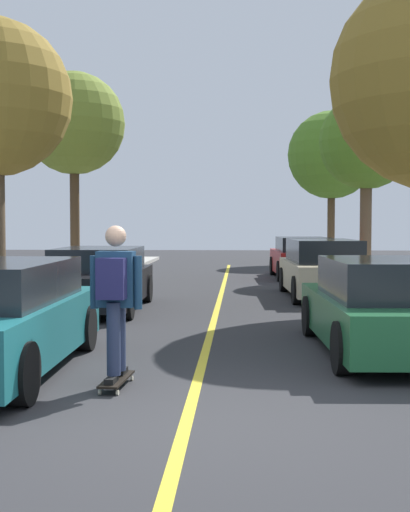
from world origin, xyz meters
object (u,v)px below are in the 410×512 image
object	(u,v)px
parked_car_left_near	(97,279)
skateboarder	(115,293)
parked_car_right_far	(302,258)
street_tree_right_far	(332,155)
parked_car_right_near	(323,269)
street_tree_left_near	(74,124)
parked_car_right_nearest	(386,308)
skateboard	(117,380)
street_tree_right_near	(367,143)

from	to	relation	value
parked_car_left_near	skateboarder	bearing A→B (deg)	-76.62
parked_car_left_near	skateboarder	size ratio (longest dim) A/B	2.59
parked_car_right_far	skateboarder	distance (m)	15.73
parked_car_left_near	street_tree_right_far	world-z (taller)	street_tree_right_far
parked_car_right_near	street_tree_left_near	world-z (taller)	street_tree_left_near
parked_car_right_nearest	street_tree_left_near	world-z (taller)	street_tree_left_near
skateboarder	skateboard	bearing A→B (deg)	86.14
skateboard	skateboarder	distance (m)	0.96
parked_car_right_nearest	street_tree_right_near	bearing A→B (deg)	81.09
street_tree_left_near	street_tree_right_far	size ratio (longest dim) A/B	0.93
parked_car_right_near	street_tree_left_near	distance (m)	9.00
parked_car_right_near	parked_car_right_far	bearing A→B (deg)	89.97
parked_car_right_nearest	street_tree_right_near	distance (m)	13.61
street_tree_left_near	skateboard	distance (m)	14.55
parked_car_right_nearest	street_tree_right_near	size ratio (longest dim) A/B	0.74
parked_car_right_far	street_tree_right_far	world-z (taller)	street_tree_right_far
skateboard	skateboarder	bearing A→B (deg)	-93.86
parked_car_left_near	skateboard	xyz separation A→B (m)	(1.63, -6.80, -0.55)
parked_car_right_nearest	skateboard	world-z (taller)	parked_car_right_nearest
parked_car_right_far	street_tree_right_near	xyz separation A→B (m)	(2.03, -0.23, 3.71)
street_tree_right_far	skateboard	xyz separation A→B (m)	(-5.40, -23.63, -4.73)
parked_car_right_nearest	street_tree_left_near	xyz separation A→B (m)	(-7.03, 11.10, 4.14)
parked_car_left_near	skateboard	size ratio (longest dim) A/B	5.09
skateboarder	street_tree_left_near	bearing A→B (deg)	105.36
skateboarder	parked_car_right_near	bearing A→B (deg)	70.35
parked_car_right_near	parked_car_right_far	size ratio (longest dim) A/B	1.06
parked_car_left_near	parked_car_right_near	distance (m)	5.63
street_tree_left_near	skateboard	xyz separation A→B (m)	(3.66, -13.27, -4.70)
parked_car_right_far	skateboard	world-z (taller)	parked_car_right_far
street_tree_left_near	street_tree_right_far	world-z (taller)	street_tree_right_far
parked_car_right_far	street_tree_left_near	xyz separation A→B (m)	(-7.03, -2.05, 4.11)
street_tree_left_near	street_tree_right_far	xyz separation A→B (m)	(9.05, 10.36, 0.03)
street_tree_left_near	street_tree_right_far	distance (m)	13.76
parked_car_left_near	parked_car_right_far	size ratio (longest dim) A/B	1.05
parked_car_right_near	skateboarder	world-z (taller)	skateboarder
parked_car_left_near	parked_car_right_far	bearing A→B (deg)	59.61
street_tree_left_near	parked_car_right_near	bearing A→B (deg)	-28.89
parked_car_right_nearest	street_tree_left_near	distance (m)	13.78
skateboarder	parked_car_right_far	bearing A→B (deg)	77.62
street_tree_right_near	skateboard	size ratio (longest dim) A/B	6.81
parked_car_right_nearest	parked_car_right_far	distance (m)	13.15
parked_car_left_near	parked_car_right_far	xyz separation A→B (m)	(5.00, 8.52, 0.04)
parked_car_right_near	street_tree_right_near	size ratio (longest dim) A/B	0.75
street_tree_left_near	skateboarder	bearing A→B (deg)	-74.64
parked_car_right_far	parked_car_right_nearest	bearing A→B (deg)	-90.00
parked_car_right_far	parked_car_left_near	bearing A→B (deg)	-120.39
parked_car_left_near	parked_car_right_nearest	xyz separation A→B (m)	(5.00, -4.63, 0.00)
parked_car_left_near	parked_car_right_nearest	world-z (taller)	parked_car_right_nearest
street_tree_left_near	parked_car_left_near	bearing A→B (deg)	-72.59
parked_car_left_near	street_tree_right_far	xyz separation A→B (m)	(7.02, 16.83, 4.18)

